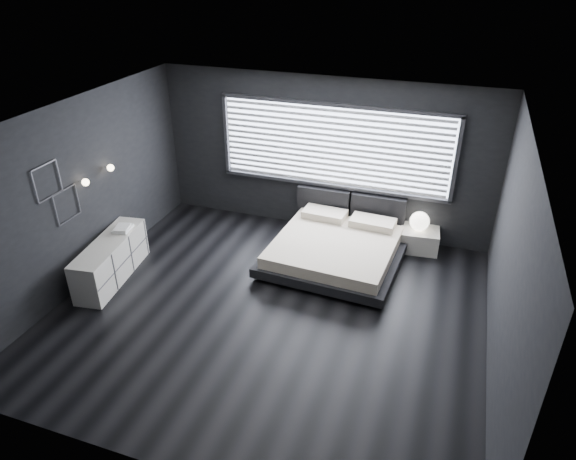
% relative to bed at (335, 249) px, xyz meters
% --- Properties ---
extents(room, '(6.04, 6.00, 2.80)m').
position_rel_bed_xyz_m(room, '(-0.57, -1.59, 1.14)').
color(room, black).
rests_on(room, ground).
extents(window, '(4.14, 0.09, 1.52)m').
position_rel_bed_xyz_m(window, '(-0.37, 1.11, 1.35)').
color(window, white).
rests_on(window, ground).
extents(headboard, '(1.96, 0.16, 0.52)m').
position_rel_bed_xyz_m(headboard, '(-0.00, 1.05, 0.31)').
color(headboard, black).
rests_on(headboard, ground).
extents(sconce_near, '(0.18, 0.11, 0.11)m').
position_rel_bed_xyz_m(sconce_near, '(-3.45, -1.54, 1.34)').
color(sconce_near, silver).
rests_on(sconce_near, ground).
extents(sconce_far, '(0.18, 0.11, 0.11)m').
position_rel_bed_xyz_m(sconce_far, '(-3.45, -0.94, 1.34)').
color(sconce_far, silver).
rests_on(sconce_far, ground).
extents(wall_art_upper, '(0.01, 0.48, 0.48)m').
position_rel_bed_xyz_m(wall_art_upper, '(-3.54, -2.14, 1.59)').
color(wall_art_upper, '#47474C').
rests_on(wall_art_upper, ground).
extents(wall_art_lower, '(0.01, 0.48, 0.48)m').
position_rel_bed_xyz_m(wall_art_lower, '(-3.54, -1.89, 1.12)').
color(wall_art_lower, '#47474C').
rests_on(wall_art_lower, ground).
extents(bed, '(2.25, 2.15, 0.55)m').
position_rel_bed_xyz_m(bed, '(0.00, 0.00, 0.00)').
color(bed, black).
rests_on(bed, ground).
extents(nightstand, '(0.70, 0.60, 0.38)m').
position_rel_bed_xyz_m(nightstand, '(1.27, 0.91, -0.07)').
color(nightstand, beige).
rests_on(nightstand, ground).
extents(orb_lamp, '(0.33, 0.33, 0.33)m').
position_rel_bed_xyz_m(orb_lamp, '(1.24, 0.89, 0.29)').
color(orb_lamp, white).
rests_on(orb_lamp, nightstand).
extents(dresser, '(0.68, 1.69, 0.66)m').
position_rel_bed_xyz_m(dresser, '(-3.21, -1.59, 0.07)').
color(dresser, beige).
rests_on(dresser, ground).
extents(book_stack, '(0.30, 0.37, 0.07)m').
position_rel_bed_xyz_m(book_stack, '(-3.22, -1.19, 0.43)').
color(book_stack, white).
rests_on(book_stack, dresser).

